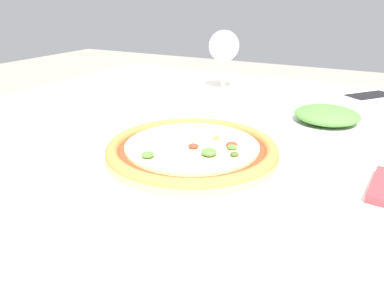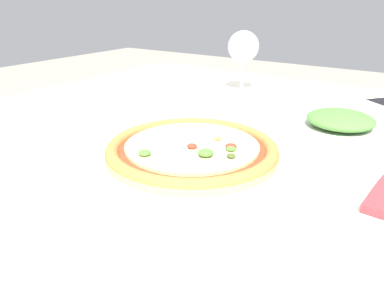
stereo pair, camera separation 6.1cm
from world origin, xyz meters
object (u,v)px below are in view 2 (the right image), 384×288
(dining_table, at_px, (222,164))
(fork, at_px, (12,119))
(pizza_plate, at_px, (192,151))
(wine_glass_far_left, at_px, (243,48))
(side_plate, at_px, (340,124))

(dining_table, relative_size, fork, 7.35)
(pizza_plate, bearing_deg, dining_table, 101.59)
(wine_glass_far_left, bearing_deg, dining_table, -69.23)
(wine_glass_far_left, bearing_deg, fork, -119.83)
(fork, xyz_separation_m, side_plate, (0.62, 0.33, 0.01))
(pizza_plate, distance_m, side_plate, 0.33)
(fork, bearing_deg, dining_table, 26.28)
(dining_table, height_order, wine_glass_far_left, wine_glass_far_left)
(fork, xyz_separation_m, wine_glass_far_left, (0.30, 0.52, 0.12))
(wine_glass_far_left, bearing_deg, pizza_plate, -72.27)
(fork, height_order, wine_glass_far_left, wine_glass_far_left)
(pizza_plate, bearing_deg, side_plate, 59.80)
(dining_table, xyz_separation_m, pizza_plate, (0.03, -0.16, 0.09))
(dining_table, height_order, fork, fork)
(dining_table, bearing_deg, fork, -153.72)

